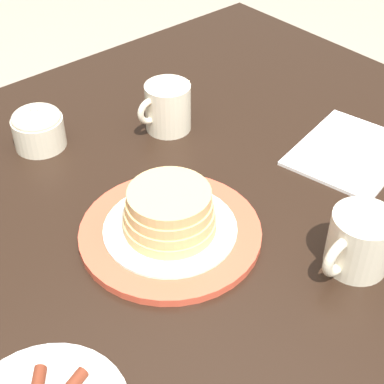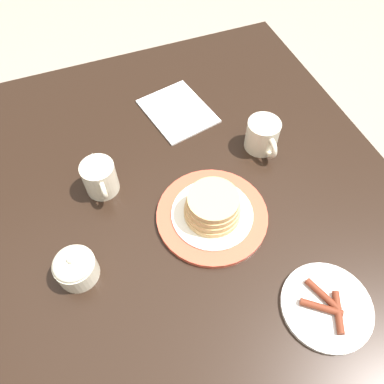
% 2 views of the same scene
% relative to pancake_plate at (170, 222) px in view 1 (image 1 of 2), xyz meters
% --- Properties ---
extents(dining_table, '(1.24, 1.01, 0.76)m').
position_rel_pancake_plate_xyz_m(dining_table, '(-0.03, -0.03, -0.15)').
color(dining_table, black).
rests_on(dining_table, ground_plane).
extents(pancake_plate, '(0.25, 0.25, 0.08)m').
position_rel_pancake_plate_xyz_m(pancake_plate, '(0.00, 0.00, 0.00)').
color(pancake_plate, '#DB5138').
rests_on(pancake_plate, dining_table).
extents(coffee_mug, '(0.11, 0.08, 0.08)m').
position_rel_pancake_plate_xyz_m(coffee_mug, '(-0.15, 0.20, 0.02)').
color(coffee_mug, beige).
rests_on(coffee_mug, dining_table).
extents(creamer_pitcher, '(0.12, 0.08, 0.09)m').
position_rel_pancake_plate_xyz_m(creamer_pitcher, '(-0.17, -0.21, 0.02)').
color(creamer_pitcher, beige).
rests_on(creamer_pitcher, dining_table).
extents(sugar_bowl, '(0.08, 0.08, 0.08)m').
position_rel_pancake_plate_xyz_m(sugar_bowl, '(0.03, -0.31, 0.01)').
color(sugar_bowl, beige).
rests_on(sugar_bowl, dining_table).
extents(napkin, '(0.23, 0.20, 0.01)m').
position_rel_pancake_plate_xyz_m(napkin, '(-0.35, 0.04, -0.02)').
color(napkin, white).
rests_on(napkin, dining_table).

